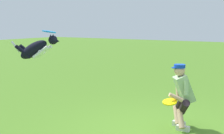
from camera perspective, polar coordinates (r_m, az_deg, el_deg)
name	(u,v)px	position (r m, az deg, el deg)	size (l,w,h in m)	color
ground_plane	(156,133)	(6.28, 7.88, -11.62)	(60.00, 60.00, 0.00)	#4B7B23
person	(182,94)	(6.42, 12.47, -4.82)	(0.56, 0.71, 1.29)	silver
dog	(36,49)	(6.21, -13.48, 3.19)	(1.00, 0.43, 0.56)	black
frisbee_flying	(49,32)	(6.08, -11.26, 6.26)	(0.25, 0.25, 0.02)	#1B87E9
frisbee_held	(170,102)	(6.14, 10.35, -6.19)	(0.28, 0.28, 0.02)	yellow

